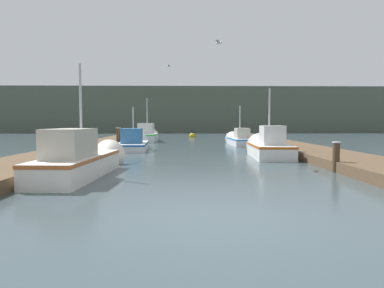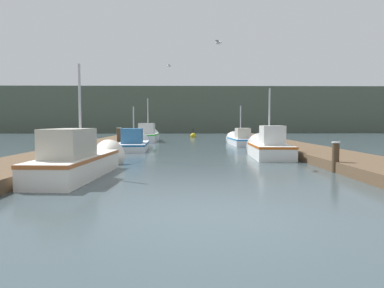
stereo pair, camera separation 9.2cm
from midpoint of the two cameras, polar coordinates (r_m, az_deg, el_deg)
The scene contains 16 objects.
ground_plane at distance 6.19m, azimuth 2.50°, elevation -12.59°, with size 200.00×200.00×0.00m.
dock_left at distance 22.72m, azimuth -15.88°, elevation -0.33°, with size 2.77×40.00×0.37m.
dock_right at distance 22.93m, azimuth 15.20°, elevation -0.29°, with size 2.77×40.00×0.37m.
distant_shore_ridge at distance 61.27m, azimuth -0.93°, elevation 5.51°, with size 120.00×16.00×7.27m.
fishing_boat_0 at distance 11.80m, azimuth -17.75°, elevation -2.41°, with size 1.72×5.99×3.90m.
fishing_boat_1 at distance 17.39m, azimuth 12.36°, elevation -0.55°, with size 1.85×4.64×3.81m.
fishing_boat_2 at distance 22.37m, azimuth -9.73°, elevation 0.15°, with size 2.01×5.89×3.26m.
fishing_boat_3 at distance 26.51m, azimuth 7.70°, elevation 0.75°, with size 1.62×5.23×3.36m.
fishing_boat_4 at distance 30.80m, azimuth -7.51°, elevation 1.45°, with size 1.67×5.80×4.24m.
mooring_piling_0 at distance 33.34m, azimuth -8.94°, elevation 1.53°, with size 0.29×0.29×0.94m.
mooring_piling_1 at distance 24.03m, azimuth -12.26°, elevation 1.10°, with size 0.35×0.35×1.33m.
mooring_piling_2 at distance 12.72m, azimuth 22.69°, elevation -2.00°, with size 0.27×0.27×1.05m.
mooring_piling_3 at distance 11.55m, azimuth -22.62°, elevation -1.83°, with size 0.26×0.26×1.34m.
channel_buoy at distance 37.78m, azimuth -0.05°, elevation 1.37°, with size 0.64×0.64×1.14m.
seagull_lead at distance 14.45m, azimuth 4.36°, elevation 16.49°, with size 0.34×0.55×0.12m.
seagull_1 at distance 23.13m, azimuth -4.02°, elevation 12.84°, with size 0.28×0.55×0.12m.
Camera 1 is at (-0.44, -5.93, 1.74)m, focal length 32.00 mm.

